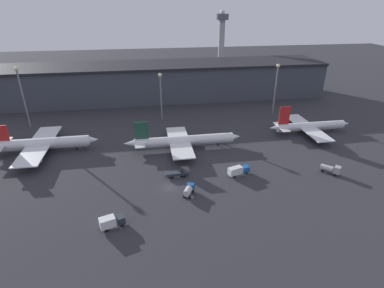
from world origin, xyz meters
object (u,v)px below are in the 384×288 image
service_vehicle_4 (111,222)px  airplane_1 (183,141)px  airplane_2 (309,126)px  airplane_0 (42,144)px  control_tower (222,39)px  service_vehicle_1 (238,170)px  service_vehicle_2 (331,169)px  service_vehicle_0 (189,190)px  service_vehicle_3 (177,173)px

service_vehicle_4 → airplane_1: bearing=41.7°
airplane_2 → airplane_0: bearing=-179.6°
airplane_1 → control_tower: 130.59m
airplane_1 → service_vehicle_1: size_ratio=5.83×
service_vehicle_1 → service_vehicle_4: service_vehicle_4 is taller
service_vehicle_2 → service_vehicle_4: size_ratio=0.86×
service_vehicle_4 → control_tower: size_ratio=0.14×
service_vehicle_0 → service_vehicle_4: bearing=143.6°
airplane_0 → airplane_1: 53.29m
service_vehicle_3 → airplane_0: bearing=150.0°
airplane_2 → service_vehicle_3: 66.75m
airplane_0 → airplane_2: size_ratio=1.11×
service_vehicle_1 → service_vehicle_2: 31.17m
service_vehicle_4 → control_tower: (69.04, 162.32, 25.10)m
control_tower → service_vehicle_0: bearing=-107.4°
airplane_0 → service_vehicle_2: size_ratio=7.21×
airplane_0 → control_tower: bearing=49.3°
airplane_2 → control_tower: bearing=95.4°
service_vehicle_1 → control_tower: size_ratio=0.17×
airplane_1 → airplane_2: size_ratio=1.23×
service_vehicle_0 → airplane_1: bearing=22.0°
control_tower → service_vehicle_1: bearing=-101.7°
airplane_0 → service_vehicle_3: bearing=-28.3°
airplane_1 → service_vehicle_0: 31.12m
airplane_1 → service_vehicle_2: airplane_1 is taller
airplane_1 → service_vehicle_3: airplane_1 is taller
service_vehicle_1 → control_tower: bearing=60.5°
service_vehicle_0 → control_tower: size_ratio=0.12×
service_vehicle_0 → airplane_2: bearing=-30.9°
airplane_1 → service_vehicle_4: size_ratio=6.86×
airplane_1 → service_vehicle_0: airplane_1 is taller
airplane_1 → airplane_2: bearing=6.3°
service_vehicle_1 → service_vehicle_3: 20.27m
airplane_0 → service_vehicle_2: 104.21m
service_vehicle_1 → service_vehicle_2: same height
service_vehicle_0 → service_vehicle_3: 10.91m
airplane_1 → control_tower: size_ratio=0.98×
service_vehicle_2 → service_vehicle_4: 71.99m
airplane_0 → service_vehicle_0: airplane_0 is taller
airplane_0 → service_vehicle_2: (99.22, -31.81, -1.86)m
airplane_1 → service_vehicle_1: bearing=-56.2°
airplane_1 → service_vehicle_3: (-4.87, -20.34, -2.07)m
airplane_0 → service_vehicle_0: bearing=-35.9°
airplane_1 → service_vehicle_3: 21.02m
airplane_0 → control_tower: (97.97, 114.97, 23.41)m
airplane_2 → control_tower: (-11.29, 113.83, 23.92)m
service_vehicle_1 → airplane_1: bearing=106.3°
service_vehicle_0 → service_vehicle_3: bearing=39.1°
airplane_1 → service_vehicle_0: (-2.50, -30.98, -1.63)m
airplane_0 → service_vehicle_3: size_ratio=5.55×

